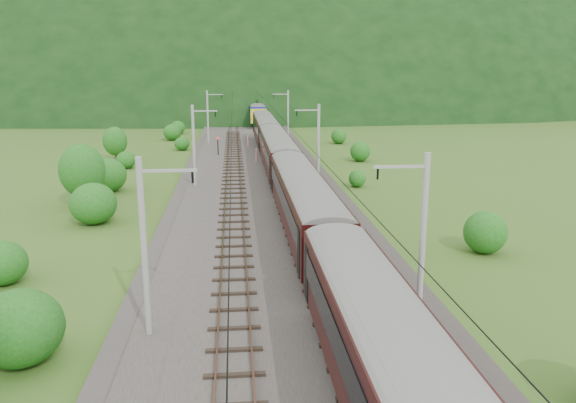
{
  "coord_description": "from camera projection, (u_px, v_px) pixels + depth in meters",
  "views": [
    {
      "loc": [
        -2.2,
        -23.57,
        12.0
      ],
      "look_at": [
        1.5,
        14.95,
        2.6
      ],
      "focal_mm": 35.0,
      "sensor_mm": 36.0,
      "label": 1
    }
  ],
  "objects": [
    {
      "name": "catenary_left",
      "position": [
        195.0,
        144.0,
        55.16
      ],
      "size": [
        2.54,
        192.28,
        8.0
      ],
      "color": "gray",
      "rests_on": "railbed"
    },
    {
      "name": "vegetation_right",
      "position": [
        479.0,
        255.0,
        32.92
      ],
      "size": [
        7.15,
        104.8,
        2.69
      ],
      "color": "#175015",
      "rests_on": "ground"
    },
    {
      "name": "mountain_ridge",
      "position": [
        16.0,
        88.0,
        304.91
      ],
      "size": [
        336.0,
        280.0,
        132.0
      ],
      "primitive_type": "ellipsoid",
      "color": "black",
      "rests_on": "ground"
    },
    {
      "name": "track_right",
      "position": [
        310.0,
        253.0,
        35.65
      ],
      "size": [
        2.4,
        220.0,
        0.27
      ],
      "color": "#563125",
      "rests_on": "railbed"
    },
    {
      "name": "train",
      "position": [
        288.0,
        165.0,
        49.04
      ],
      "size": [
        3.0,
        144.04,
        5.22
      ],
      "color": "black",
      "rests_on": "ground"
    },
    {
      "name": "catenary_right",
      "position": [
        318.0,
        142.0,
        56.3
      ],
      "size": [
        2.54,
        192.28,
        8.0
      ],
      "color": "gray",
      "rests_on": "railbed"
    },
    {
      "name": "ground",
      "position": [
        287.0,
        333.0,
        25.84
      ],
      "size": [
        600.0,
        600.0,
        0.0
      ],
      "primitive_type": "plane",
      "color": "#3C581B",
      "rests_on": "ground"
    },
    {
      "name": "signal",
      "position": [
        218.0,
        145.0,
        75.18
      ],
      "size": [
        0.26,
        0.26,
        2.35
      ],
      "color": "black",
      "rests_on": "railbed"
    },
    {
      "name": "track_left",
      "position": [
        234.0,
        256.0,
        35.2
      ],
      "size": [
        2.4,
        220.0,
        0.27
      ],
      "color": "#563125",
      "rests_on": "railbed"
    },
    {
      "name": "vegetation_left",
      "position": [
        18.0,
        269.0,
        28.07
      ],
      "size": [
        11.08,
        143.2,
        5.54
      ],
      "color": "#175015",
      "rests_on": "ground"
    },
    {
      "name": "overhead_wires",
      "position": [
        271.0,
        149.0,
        33.84
      ],
      "size": [
        4.83,
        198.0,
        0.03
      ],
      "color": "black",
      "rests_on": "ground"
    },
    {
      "name": "railbed",
      "position": [
        272.0,
        258.0,
        35.48
      ],
      "size": [
        14.0,
        220.0,
        0.3
      ],
      "primitive_type": "cube",
      "color": "#38332D",
      "rests_on": "ground"
    },
    {
      "name": "hazard_post_far",
      "position": [
        256.0,
        155.0,
        69.69
      ],
      "size": [
        0.18,
        0.18,
        1.71
      ],
      "primitive_type": "cylinder",
      "color": "red",
      "rests_on": "railbed"
    },
    {
      "name": "hazard_post_near",
      "position": [
        248.0,
        141.0,
        83.16
      ],
      "size": [
        0.18,
        0.18,
        1.69
      ],
      "primitive_type": "cylinder",
      "color": "red",
      "rests_on": "railbed"
    },
    {
      "name": "mountain_main",
      "position": [
        238.0,
        90.0,
        277.34
      ],
      "size": [
        504.0,
        360.0,
        244.0
      ],
      "primitive_type": "ellipsoid",
      "color": "black",
      "rests_on": "ground"
    }
  ]
}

